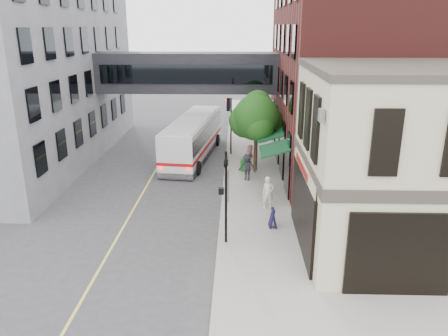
# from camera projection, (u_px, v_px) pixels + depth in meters

# --- Properties ---
(ground) EXTENTS (120.00, 120.00, 0.00)m
(ground) POSITION_uv_depth(u_px,v_px,m) (216.00, 266.00, 19.00)
(ground) COLOR #38383A
(ground) RESTS_ON ground
(sidewalk_main) EXTENTS (4.00, 60.00, 0.15)m
(sidewalk_main) POSITION_uv_depth(u_px,v_px,m) (252.00, 167.00, 32.22)
(sidewalk_main) COLOR gray
(sidewalk_main) RESTS_ON ground
(corner_building) EXTENTS (10.19, 8.12, 8.45)m
(corner_building) POSITION_uv_depth(u_px,v_px,m) (419.00, 162.00, 19.33)
(corner_building) COLOR #C3BA95
(corner_building) RESTS_ON ground
(brick_building) EXTENTS (13.76, 18.00, 14.00)m
(brick_building) POSITION_uv_depth(u_px,v_px,m) (366.00, 70.00, 30.79)
(brick_building) COLOR #511C19
(brick_building) RESTS_ON ground
(skyway_bridge) EXTENTS (14.00, 3.18, 3.00)m
(skyway_bridge) POSITION_uv_depth(u_px,v_px,m) (188.00, 72.00, 34.17)
(skyway_bridge) COLOR black
(skyway_bridge) RESTS_ON ground
(traffic_signal_near) EXTENTS (0.44, 0.22, 4.60)m
(traffic_signal_near) POSITION_uv_depth(u_px,v_px,m) (225.00, 186.00, 19.96)
(traffic_signal_near) COLOR black
(traffic_signal_near) RESTS_ON sidewalk_main
(traffic_signal_far) EXTENTS (0.53, 0.28, 4.50)m
(traffic_signal_far) POSITION_uv_depth(u_px,v_px,m) (229.00, 115.00, 34.11)
(traffic_signal_far) COLOR black
(traffic_signal_far) RESTS_ON sidewalk_main
(street_sign_pole) EXTENTS (0.08, 0.75, 3.00)m
(street_sign_pole) POSITION_uv_depth(u_px,v_px,m) (228.00, 173.00, 25.04)
(street_sign_pole) COLOR gray
(street_sign_pole) RESTS_ON sidewalk_main
(street_tree) EXTENTS (3.80, 3.20, 5.60)m
(street_tree) POSITION_uv_depth(u_px,v_px,m) (256.00, 117.00, 30.28)
(street_tree) COLOR #382619
(street_tree) RESTS_ON sidewalk_main
(lane_marking) EXTENTS (0.12, 40.00, 0.01)m
(lane_marking) POSITION_uv_depth(u_px,v_px,m) (147.00, 185.00, 28.65)
(lane_marking) COLOR #D8CC4C
(lane_marking) RESTS_ON ground
(bus) EXTENTS (3.96, 11.69, 3.08)m
(bus) POSITION_uv_depth(u_px,v_px,m) (193.00, 136.00, 34.24)
(bus) COLOR silver
(bus) RESTS_ON ground
(pedestrian_a) EXTENTS (0.75, 0.58, 1.84)m
(pedestrian_a) POSITION_uv_depth(u_px,v_px,m) (268.00, 193.00, 24.46)
(pedestrian_a) COLOR white
(pedestrian_a) RESTS_ON sidewalk_main
(pedestrian_b) EXTENTS (1.16, 1.08, 1.91)m
(pedestrian_b) POSITION_uv_depth(u_px,v_px,m) (251.00, 158.00, 30.73)
(pedestrian_b) COLOR pink
(pedestrian_b) RESTS_ON sidewalk_main
(pedestrian_c) EXTENTS (1.33, 1.00, 1.82)m
(pedestrian_c) POSITION_uv_depth(u_px,v_px,m) (247.00, 167.00, 28.90)
(pedestrian_c) COLOR black
(pedestrian_c) RESTS_ON sidewalk_main
(newspaper_box) EXTENTS (0.50, 0.46, 0.89)m
(newspaper_box) POSITION_uv_depth(u_px,v_px,m) (244.00, 165.00, 30.90)
(newspaper_box) COLOR #166116
(newspaper_box) RESTS_ON sidewalk_main
(sandwich_board) EXTENTS (0.40, 0.58, 0.99)m
(sandwich_board) POSITION_uv_depth(u_px,v_px,m) (273.00, 218.00, 22.25)
(sandwich_board) COLOR black
(sandwich_board) RESTS_ON sidewalk_main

